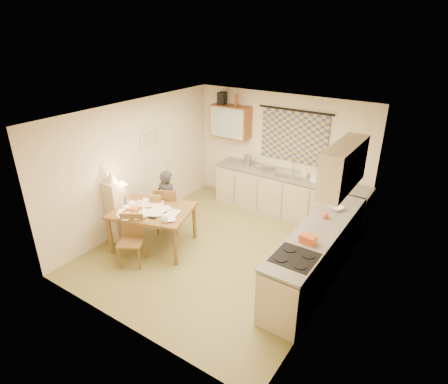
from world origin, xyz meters
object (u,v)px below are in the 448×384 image
Objects in this scene: counter_back at (288,196)px; shelf_stand at (116,212)px; dining_table at (154,227)px; chair_far at (169,217)px; counter_right at (317,254)px; person at (168,202)px; stove at (292,285)px.

counter_back is 3.51m from shelf_stand.
chair_far reaches higher than dining_table.
counter_right is 3.67m from shelf_stand.
counter_back is 2.54m from chair_far.
person is at bearing -130.57° from counter_back.
person is at bearing 165.59° from stove.
stove is at bearing -63.94° from counter_back.
shelf_stand is at bearing -129.49° from counter_back.
person reaches higher than chair_far.
shelf_stand is (-3.54, -0.02, 0.13)m from stove.
person reaches higher than counter_right.
chair_far is at bearing 86.41° from dining_table.
counter_back is at bearing 41.18° from dining_table.
counter_back and counter_right have the same top height.
counter_right is at bearing 155.22° from chair_far.
shelf_stand reaches higher than counter_right.
shelf_stand reaches higher than dining_table.
person is at bearing 53.29° from shelf_stand.
stove is at bearing 160.09° from person.
counter_right is 2.97m from person.
counter_back is 2.18m from counter_right.
dining_table is (-2.83, 0.20, -0.08)m from stove.
dining_table is at bearing -165.31° from counter_right.
counter_right is at bearing 178.07° from person.
counter_right is 2.29× the size of person.
shelf_stand is at bearing -179.68° from dining_table.
person is at bearing -176.43° from counter_right.
chair_far is (-0.14, 0.56, -0.08)m from dining_table.
dining_table is at bearing 97.31° from person.
shelf_stand reaches higher than stove.
chair_far is (-2.97, 0.76, -0.17)m from stove.
person is 1.08× the size of shelf_stand.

